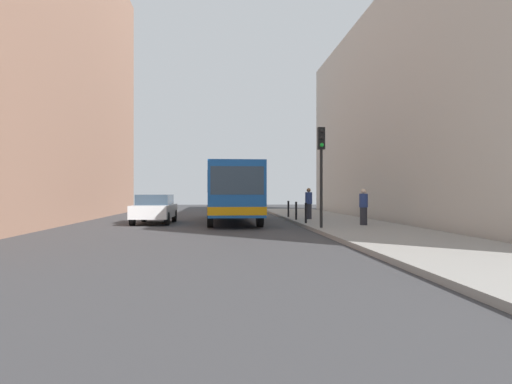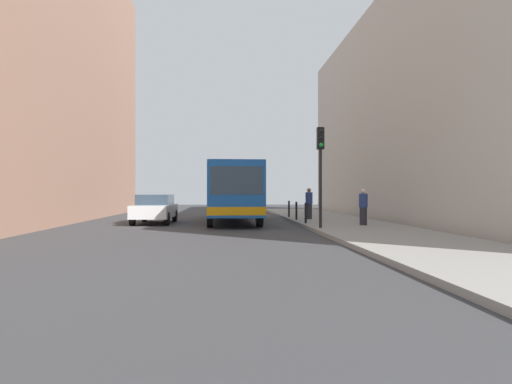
{
  "view_description": "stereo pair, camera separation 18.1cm",
  "coord_description": "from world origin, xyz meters",
  "px_view_note": "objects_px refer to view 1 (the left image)",
  "views": [
    {
      "loc": [
        -0.58,
        -20.98,
        1.59
      ],
      "look_at": [
        1.22,
        2.19,
        1.61
      ],
      "focal_mm": 32.76,
      "sensor_mm": 36.0,
      "label": 1
    },
    {
      "loc": [
        -0.4,
        -20.99,
        1.59
      ],
      "look_at": [
        1.22,
        2.19,
        1.61
      ],
      "focal_mm": 32.76,
      "sensor_mm": 36.0,
      "label": 2
    }
  ],
  "objects_px": {
    "bollard_far": "(288,209)",
    "car_beside_bus": "(155,208)",
    "traffic_light": "(321,158)",
    "pedestrian_near_signal": "(364,207)",
    "bollard_mid": "(296,211)",
    "bollard_near": "(306,213)",
    "pedestrian_mid_sidewalk": "(309,204)",
    "bus": "(231,190)"
  },
  "relations": [
    {
      "from": "bollard_mid",
      "to": "bollard_near",
      "type": "bearing_deg",
      "value": -90.0
    },
    {
      "from": "car_beside_bus",
      "to": "bollard_far",
      "type": "height_order",
      "value": "car_beside_bus"
    },
    {
      "from": "bollard_far",
      "to": "traffic_light",
      "type": "bearing_deg",
      "value": -89.32
    },
    {
      "from": "car_beside_bus",
      "to": "bollard_mid",
      "type": "bearing_deg",
      "value": -177.34
    },
    {
      "from": "pedestrian_mid_sidewalk",
      "to": "bollard_far",
      "type": "bearing_deg",
      "value": -150.14
    },
    {
      "from": "bollard_far",
      "to": "pedestrian_near_signal",
      "type": "height_order",
      "value": "pedestrian_near_signal"
    },
    {
      "from": "bus",
      "to": "traffic_light",
      "type": "height_order",
      "value": "traffic_light"
    },
    {
      "from": "bus",
      "to": "bollard_near",
      "type": "xyz_separation_m",
      "value": [
        3.43,
        -3.64,
        -1.1
      ]
    },
    {
      "from": "pedestrian_mid_sidewalk",
      "to": "pedestrian_near_signal",
      "type": "bearing_deg",
      "value": 28.12
    },
    {
      "from": "bollard_near",
      "to": "bollard_mid",
      "type": "distance_m",
      "value": 2.8
    },
    {
      "from": "bus",
      "to": "car_beside_bus",
      "type": "height_order",
      "value": "bus"
    },
    {
      "from": "traffic_light",
      "to": "bollard_mid",
      "type": "height_order",
      "value": "traffic_light"
    },
    {
      "from": "traffic_light",
      "to": "bollard_mid",
      "type": "relative_size",
      "value": 4.32
    },
    {
      "from": "bus",
      "to": "pedestrian_mid_sidewalk",
      "type": "distance_m",
      "value": 4.28
    },
    {
      "from": "car_beside_bus",
      "to": "pedestrian_near_signal",
      "type": "relative_size",
      "value": 2.77
    },
    {
      "from": "bollard_near",
      "to": "pedestrian_near_signal",
      "type": "xyz_separation_m",
      "value": [
        2.32,
        -1.43,
        0.32
      ]
    },
    {
      "from": "bus",
      "to": "bollard_mid",
      "type": "relative_size",
      "value": 11.66
    },
    {
      "from": "bollard_far",
      "to": "car_beside_bus",
      "type": "bearing_deg",
      "value": -158.01
    },
    {
      "from": "car_beside_bus",
      "to": "traffic_light",
      "type": "height_order",
      "value": "traffic_light"
    },
    {
      "from": "bus",
      "to": "pedestrian_near_signal",
      "type": "bearing_deg",
      "value": 137.16
    },
    {
      "from": "bollard_near",
      "to": "bollard_far",
      "type": "bearing_deg",
      "value": 90.0
    },
    {
      "from": "pedestrian_mid_sidewalk",
      "to": "traffic_light",
      "type": "bearing_deg",
      "value": 4.2
    },
    {
      "from": "car_beside_bus",
      "to": "bollard_mid",
      "type": "relative_size",
      "value": 4.67
    },
    {
      "from": "bus",
      "to": "pedestrian_near_signal",
      "type": "relative_size",
      "value": 6.91
    },
    {
      "from": "traffic_light",
      "to": "bollard_far",
      "type": "relative_size",
      "value": 4.32
    },
    {
      "from": "bus",
      "to": "bollard_near",
      "type": "height_order",
      "value": "bus"
    },
    {
      "from": "traffic_light",
      "to": "bollard_far",
      "type": "height_order",
      "value": "traffic_light"
    },
    {
      "from": "bollard_mid",
      "to": "pedestrian_near_signal",
      "type": "bearing_deg",
      "value": -61.29
    },
    {
      "from": "pedestrian_mid_sidewalk",
      "to": "car_beside_bus",
      "type": "bearing_deg",
      "value": -74.29
    },
    {
      "from": "traffic_light",
      "to": "pedestrian_near_signal",
      "type": "bearing_deg",
      "value": 32.99
    },
    {
      "from": "bollard_near",
      "to": "bollard_mid",
      "type": "bearing_deg",
      "value": 90.0
    },
    {
      "from": "bus",
      "to": "bollard_mid",
      "type": "xyz_separation_m",
      "value": [
        3.43,
        -0.85,
        -1.1
      ]
    },
    {
      "from": "bollard_mid",
      "to": "pedestrian_mid_sidewalk",
      "type": "relative_size",
      "value": 0.57
    },
    {
      "from": "traffic_light",
      "to": "bollard_mid",
      "type": "bearing_deg",
      "value": 91.01
    },
    {
      "from": "bollard_near",
      "to": "pedestrian_mid_sidewalk",
      "type": "relative_size",
      "value": 0.57
    },
    {
      "from": "bus",
      "to": "bollard_mid",
      "type": "height_order",
      "value": "bus"
    },
    {
      "from": "pedestrian_near_signal",
      "to": "traffic_light",
      "type": "bearing_deg",
      "value": -60.34
    },
    {
      "from": "traffic_light",
      "to": "bollard_near",
      "type": "height_order",
      "value": "traffic_light"
    },
    {
      "from": "car_beside_bus",
      "to": "pedestrian_near_signal",
      "type": "height_order",
      "value": "pedestrian_near_signal"
    },
    {
      "from": "traffic_light",
      "to": "pedestrian_mid_sidewalk",
      "type": "bearing_deg",
      "value": 83.76
    },
    {
      "from": "bollard_near",
      "to": "pedestrian_near_signal",
      "type": "height_order",
      "value": "pedestrian_near_signal"
    },
    {
      "from": "pedestrian_near_signal",
      "to": "pedestrian_mid_sidewalk",
      "type": "bearing_deg",
      "value": -165.63
    }
  ]
}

